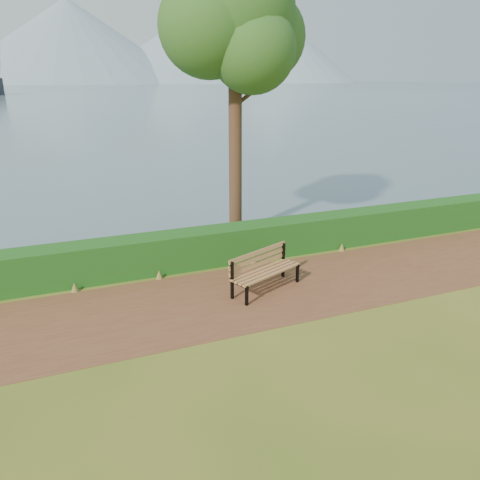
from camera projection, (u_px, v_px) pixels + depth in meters
name	position (u px, v px, depth m)	size (l,w,h in m)	color
ground	(226.00, 305.00, 10.82)	(140.00, 140.00, 0.00)	#4D5C1A
path	(221.00, 299.00, 11.09)	(40.00, 3.40, 0.01)	brown
hedge	(193.00, 249.00, 12.94)	(32.00, 0.85, 1.00)	#164D16
water	(51.00, 87.00, 238.69)	(700.00, 510.00, 0.00)	#415A68
mountains	(30.00, 45.00, 354.34)	(585.00, 190.00, 70.00)	gray
bench	(263.00, 268.00, 11.45)	(2.04, 1.29, 0.99)	black
tree	(235.00, 20.00, 13.35)	(4.52, 3.72, 8.77)	#372016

